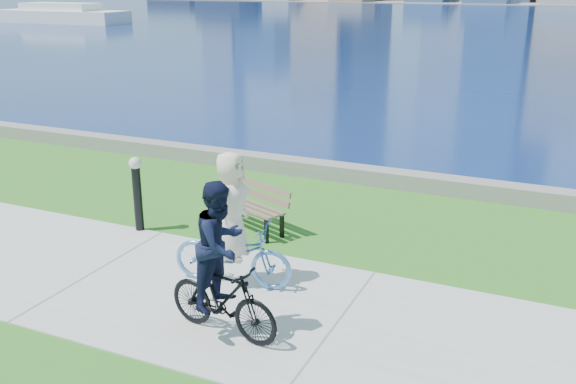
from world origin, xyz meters
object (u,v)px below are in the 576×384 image
object	(u,v)px
park_bench	(252,202)
cyclist_woman	(232,236)
bollard_lamp	(137,189)
cyclist_man	(221,273)

from	to	relation	value
park_bench	cyclist_woman	size ratio (longest dim) A/B	0.84
cyclist_woman	park_bench	bearing A→B (deg)	13.01
park_bench	cyclist_woman	bearing A→B (deg)	-47.09
park_bench	cyclist_woman	xyz separation A→B (m)	(0.80, -2.16, 0.27)
bollard_lamp	cyclist_woman	bearing A→B (deg)	-24.76
bollard_lamp	cyclist_woman	xyz separation A→B (m)	(2.61, -1.20, -0.02)
park_bench	bollard_lamp	xyz separation A→B (m)	(-1.81, -0.95, 0.28)
cyclist_man	park_bench	bearing A→B (deg)	29.70
cyclist_woman	cyclist_man	xyz separation A→B (m)	(0.59, -1.33, 0.11)
bollard_lamp	cyclist_woman	world-z (taller)	cyclist_woman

